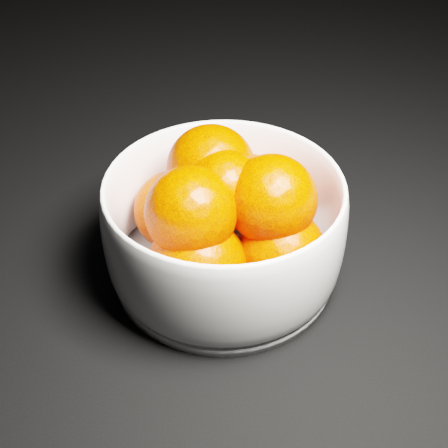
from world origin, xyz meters
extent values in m
cube|color=black|center=(0.00, 0.00, 0.00)|extent=(3.00, 3.00, 0.00)
cylinder|color=white|center=(-0.19, -0.25, 0.01)|extent=(0.22, 0.22, 0.01)
sphere|color=#E93000|center=(-0.16, -0.19, 0.05)|extent=(0.08, 0.08, 0.08)
sphere|color=#E93000|center=(-0.24, -0.21, 0.05)|extent=(0.08, 0.08, 0.08)
sphere|color=#E93000|center=(-0.22, -0.30, 0.05)|extent=(0.09, 0.09, 0.09)
sphere|color=#E93000|center=(-0.14, -0.29, 0.05)|extent=(0.08, 0.08, 0.08)
sphere|color=#E93000|center=(-0.20, -0.21, 0.10)|extent=(0.09, 0.09, 0.09)
sphere|color=#E93000|center=(-0.23, -0.28, 0.10)|extent=(0.08, 0.08, 0.08)
sphere|color=#E93000|center=(-0.15, -0.27, 0.10)|extent=(0.08, 0.08, 0.08)
sphere|color=#E93000|center=(-0.19, -0.25, 0.10)|extent=(0.07, 0.07, 0.07)
camera|label=1|loc=(-0.24, -0.71, 0.45)|focal=50.00mm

